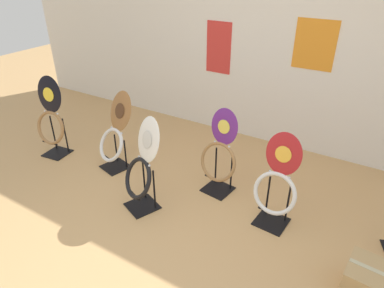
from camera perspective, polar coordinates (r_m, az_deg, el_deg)
The scene contains 8 objects.
ground_plane at distance 3.00m, azimuth -6.01°, elevation -17.77°, with size 14.00×14.00×0.00m, color tan.
wall_back at distance 4.28m, azimuth 13.18°, elevation 16.52°, with size 8.00×0.07×2.60m.
toilet_seat_display_purple_note at distance 3.44m, azimuth 4.61°, elevation -2.08°, with size 0.43×0.31×0.90m.
toilet_seat_display_crimson_swirl at distance 3.10m, azimuth 13.92°, elevation -6.86°, with size 0.41×0.30×0.90m.
toilet_seat_display_woodgrain at distance 3.93m, azimuth -12.75°, elevation 1.40°, with size 0.47×0.46×0.88m.
toilet_seat_display_white_plain at distance 3.22m, azimuth -8.33°, elevation -3.86°, with size 0.47×0.44×0.92m.
toilet_seat_display_jazz_black at distance 4.40m, azimuth -22.47°, elevation 3.97°, with size 0.43×0.31×0.98m.
storage_box at distance 2.90m, azimuth 28.02°, elevation -20.17°, with size 0.42×0.36×0.28m.
Camera 1 is at (1.31, -1.59, 2.19)m, focal length 32.00 mm.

